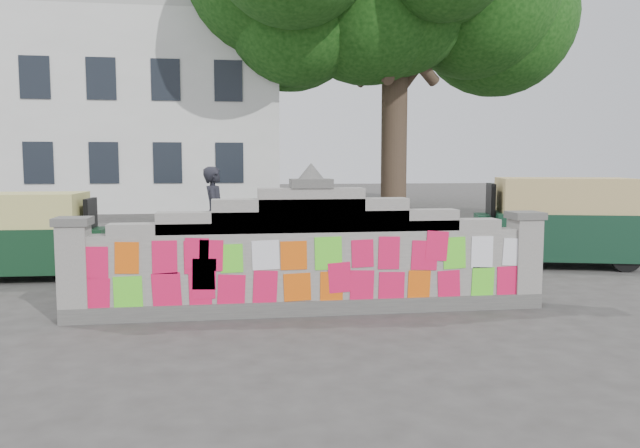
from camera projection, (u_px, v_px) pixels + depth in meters
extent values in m
plane|color=#383533|center=(311.00, 313.00, 8.38)|extent=(100.00, 100.00, 0.00)
cube|color=#4C4C49|center=(311.00, 306.00, 8.37)|extent=(6.40, 0.42, 0.20)
cube|color=gray|center=(311.00, 269.00, 8.32)|extent=(6.40, 0.32, 1.00)
cube|color=gray|center=(311.00, 226.00, 8.27)|extent=(5.20, 0.32, 0.14)
cube|color=gray|center=(311.00, 221.00, 8.26)|extent=(4.00, 0.32, 0.28)
cube|color=gray|center=(311.00, 215.00, 8.25)|extent=(2.60, 0.32, 0.44)
cube|color=gray|center=(311.00, 210.00, 8.24)|extent=(1.40, 0.32, 0.58)
cube|color=#4C4C49|center=(311.00, 183.00, 8.21)|extent=(0.55, 0.36, 0.12)
cone|color=#4C4C49|center=(311.00, 171.00, 8.19)|extent=(0.36, 0.36, 0.22)
cube|color=gray|center=(75.00, 273.00, 7.88)|extent=(0.36, 0.40, 1.24)
cube|color=#4C4C49|center=(73.00, 221.00, 7.81)|extent=(0.44, 0.44, 0.10)
cube|color=gray|center=(524.00, 262.00, 8.76)|extent=(0.36, 0.40, 1.24)
cube|color=#4C4C49|center=(525.00, 215.00, 8.70)|extent=(0.44, 0.44, 0.10)
cube|color=silver|center=(97.00, 119.00, 28.62)|extent=(16.00, 10.00, 8.00)
cylinder|color=#38281E|center=(394.00, 139.00, 26.68)|extent=(1.10, 1.10, 6.00)
imported|color=black|center=(215.00, 246.00, 11.31)|extent=(1.94, 0.79, 1.00)
imported|color=black|center=(215.00, 227.00, 11.27)|extent=(0.45, 0.64, 1.69)
imported|color=green|center=(296.00, 232.00, 11.34)|extent=(0.65, 0.79, 1.49)
cube|color=#10311B|center=(20.00, 248.00, 10.82)|extent=(2.35, 1.33, 0.77)
cube|color=#CCC46C|center=(19.00, 210.00, 10.75)|extent=(2.16, 1.28, 0.58)
cube|color=#10311B|center=(92.00, 247.00, 10.95)|extent=(0.50, 0.69, 0.67)
cube|color=black|center=(91.00, 215.00, 10.90)|extent=(0.10, 0.67, 0.58)
cylinder|color=black|center=(98.00, 263.00, 10.99)|extent=(0.48, 0.13, 0.48)
cube|color=#103220|center=(562.00, 235.00, 12.18)|extent=(2.94, 2.10, 0.88)
cube|color=tan|center=(564.00, 195.00, 12.10)|extent=(2.72, 1.99, 0.66)
cube|color=#103220|center=(490.00, 234.00, 12.36)|extent=(0.74, 0.90, 0.77)
cube|color=black|center=(491.00, 200.00, 12.29)|extent=(0.30, 0.77, 0.66)
cylinder|color=black|center=(484.00, 250.00, 12.40)|extent=(0.57, 0.28, 0.55)
cylinder|color=black|center=(605.00, 248.00, 12.69)|extent=(0.57, 0.28, 0.55)
cylinder|color=black|center=(626.00, 257.00, 11.49)|extent=(0.57, 0.28, 0.55)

